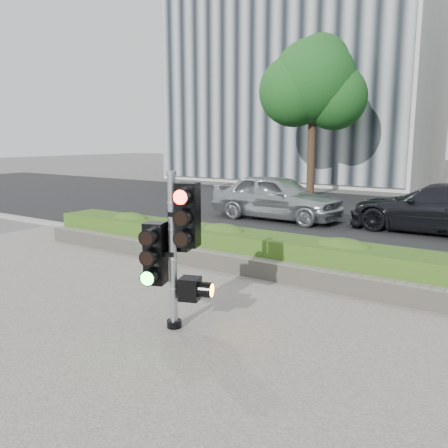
{
  "coord_description": "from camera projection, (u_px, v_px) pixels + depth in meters",
  "views": [
    {
      "loc": [
        4.5,
        -5.79,
        2.66
      ],
      "look_at": [
        0.14,
        0.6,
        1.26
      ],
      "focal_mm": 38.0,
      "sensor_mm": 36.0,
      "label": 1
    }
  ],
  "objects": [
    {
      "name": "traffic_signal",
      "position": [
        176.0,
        243.0,
        6.51
      ],
      "size": [
        0.8,
        0.7,
        2.21
      ],
      "rotation": [
        0.0,
        0.0,
        0.35
      ],
      "color": "black",
      "rests_on": "sidewalk"
    },
    {
      "name": "ground",
      "position": [
        196.0,
        305.0,
        7.68
      ],
      "size": [
        120.0,
        120.0,
        0.0
      ],
      "primitive_type": "plane",
      "color": "#51514C",
      "rests_on": "ground"
    },
    {
      "name": "hedge",
      "position": [
        272.0,
        252.0,
        9.68
      ],
      "size": [
        12.0,
        1.0,
        0.68
      ],
      "primitive_type": "cube",
      "color": "olive",
      "rests_on": "sidewalk"
    },
    {
      "name": "stone_wall",
      "position": [
        256.0,
        267.0,
        9.19
      ],
      "size": [
        12.0,
        0.32,
        0.34
      ],
      "primitive_type": "cube",
      "color": "gray",
      "rests_on": "sidewalk"
    },
    {
      "name": "tree_left",
      "position": [
        314.0,
        84.0,
        21.12
      ],
      "size": [
        4.61,
        4.03,
        7.34
      ],
      "color": "black",
      "rests_on": "ground"
    },
    {
      "name": "building_left",
      "position": [
        304.0,
        61.0,
        30.04
      ],
      "size": [
        16.0,
        9.0,
        15.0
      ],
      "primitive_type": "cube",
      "color": "#B7B7B2",
      "rests_on": "ground"
    },
    {
      "name": "car_silver",
      "position": [
        277.0,
        197.0,
        15.59
      ],
      "size": [
        4.42,
        1.83,
        1.5
      ],
      "primitive_type": "imported",
      "rotation": [
        0.0,
        0.0,
        1.56
      ],
      "color": "#A8ABAF",
      "rests_on": "road"
    },
    {
      "name": "road",
      "position": [
        379.0,
        219.0,
        15.81
      ],
      "size": [
        60.0,
        13.0,
        0.02
      ],
      "primitive_type": "cube",
      "color": "black",
      "rests_on": "ground"
    },
    {
      "name": "sidewalk",
      "position": [
        68.0,
        364.0,
        5.64
      ],
      "size": [
        16.0,
        11.0,
        0.03
      ],
      "primitive_type": "cube",
      "color": "#9E9389",
      "rests_on": "ground"
    },
    {
      "name": "car_dark",
      "position": [
        438.0,
        208.0,
        13.36
      ],
      "size": [
        4.92,
        2.08,
        1.42
      ],
      "primitive_type": "imported",
      "rotation": [
        0.0,
        0.0,
        -1.59
      ],
      "color": "black",
      "rests_on": "road"
    },
    {
      "name": "curb",
      "position": [
        285.0,
        261.0,
        10.23
      ],
      "size": [
        60.0,
        0.25,
        0.12
      ],
      "primitive_type": "cube",
      "color": "gray",
      "rests_on": "ground"
    }
  ]
}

